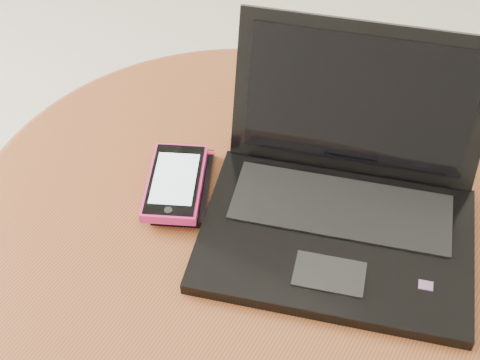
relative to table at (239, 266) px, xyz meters
The scene contains 4 objects.
table is the anchor object (origin of this frame).
laptop 0.20m from the table, 22.94° to the left, with size 0.38×0.36×0.20m.
phone_black 0.15m from the table, behind, with size 0.11×0.14×0.01m.
phone_pink 0.16m from the table, behind, with size 0.12×0.15×0.02m.
Camera 1 is at (0.26, -0.57, 1.22)m, focal length 52.05 mm.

